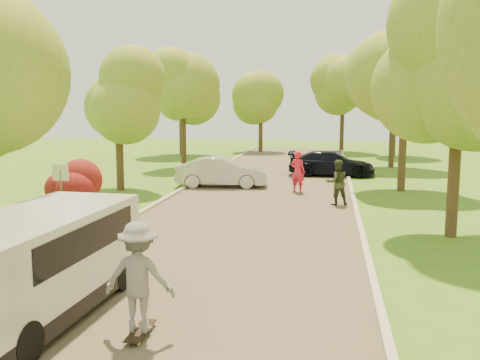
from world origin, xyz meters
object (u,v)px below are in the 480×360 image
Objects in this scene: person_striped at (298,172)px; person_olive at (337,183)px; street_sign at (61,182)px; skateboarder at (139,277)px; dark_sedan at (331,164)px; longboard at (140,331)px; silver_sedan at (222,172)px; minivan at (35,264)px.

person_olive is at bearing 145.82° from person_striped.
street_sign is 9.42m from skateboarder.
dark_sedan is 6.44m from person_striped.
street_sign is 2.14× the size of longboard.
longboard is at bearing 171.96° from dark_sedan.
person_olive is at bearing -131.49° from silver_sedan.
minivan is 2.95× the size of person_olive.
silver_sedan is at bearing -83.79° from longboard.
longboard is at bearing 108.28° from person_striped.
street_sign is 17.42m from dark_sedan.
dark_sedan is at bearing 59.28° from street_sign.
skateboarder is (-0.00, -0.00, 1.01)m from longboard.
skateboarder is at bearing -179.07° from silver_sedan.
dark_sedan is (5.70, 22.04, -0.35)m from minivan.
longboard is at bearing -179.07° from silver_sedan.
silver_sedan reaches higher than dark_sedan.
silver_sedan is at bearing -83.79° from skateboarder.
dark_sedan is at bearing -99.09° from skateboarder.
person_olive is (5.68, -4.07, 0.19)m from silver_sedan.
minivan is at bearing -13.86° from longboard.
skateboarder reaches higher than longboard.
silver_sedan is 4.05m from person_striped.
longboard is 13.90m from person_olive.
person_olive is (3.60, 13.40, 0.83)m from longboard.
minivan is 2.81× the size of skateboarder.
street_sign is 1.10× the size of skateboarder.
street_sign is 11.40m from person_striped.
silver_sedan is at bearing 91.71° from minivan.
person_striped reaches higher than longboard.
skateboarder is 1.00× the size of person_striped.
person_olive is (5.92, 12.85, -0.13)m from minivan.
minivan reaches higher than longboard.
minivan is at bearing -65.75° from street_sign.
skateboarder reaches higher than silver_sedan.
silver_sedan is at bearing 133.61° from dark_sedan.
minivan reaches higher than dark_sedan.
silver_sedan is at bearing 8.55° from person_striped.
street_sign is 0.39× the size of minivan.
dark_sedan is at bearing -103.90° from person_olive.
street_sign is 10.46m from silver_sedan.
person_olive reaches higher than longboard.
silver_sedan is 7.48m from dark_sedan.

